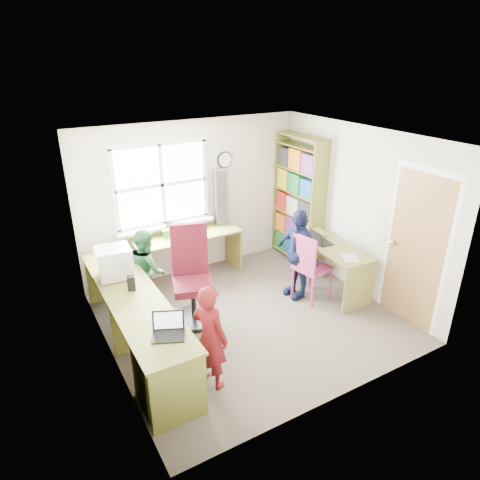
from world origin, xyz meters
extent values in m
cube|color=#494239|center=(0.00, 0.00, -0.01)|extent=(3.60, 3.40, 0.02)
cube|color=white|center=(0.00, 0.00, 2.41)|extent=(3.60, 3.40, 0.02)
cube|color=beige|center=(0.00, 1.71, 1.20)|extent=(3.60, 0.02, 2.40)
cube|color=beige|center=(0.00, -1.71, 1.20)|extent=(3.60, 0.02, 2.40)
cube|color=beige|center=(-1.81, 0.00, 1.20)|extent=(0.02, 3.40, 2.40)
cube|color=beige|center=(1.81, 0.00, 1.20)|extent=(0.02, 3.40, 2.40)
cube|color=white|center=(-0.50, 1.69, 1.50)|extent=(1.40, 0.01, 1.20)
cube|color=white|center=(-0.50, 1.68, 1.50)|extent=(1.48, 0.04, 1.28)
cube|color=#9A7242|center=(1.79, -1.05, 1.00)|extent=(0.02, 0.82, 2.00)
sphere|color=gold|center=(1.75, -0.72, 1.00)|extent=(0.07, 0.07, 0.07)
cylinder|color=black|center=(0.55, 1.68, 1.75)|extent=(0.26, 0.03, 0.26)
cylinder|color=white|center=(0.55, 1.66, 1.75)|extent=(0.22, 0.01, 0.22)
cube|color=olive|center=(-1.50, 0.10, 0.73)|extent=(0.60, 2.70, 0.03)
cube|color=olive|center=(-0.25, 1.42, 0.73)|extent=(1.65, 0.56, 0.03)
cube|color=olive|center=(-1.50, 0.10, 0.36)|extent=(0.56, 0.03, 0.72)
cube|color=olive|center=(-1.50, -1.22, 0.36)|extent=(0.56, 0.03, 0.72)
cube|color=olive|center=(-1.50, 1.42, 0.36)|extent=(0.56, 0.03, 0.72)
cube|color=olive|center=(0.55, 1.42, 0.36)|extent=(0.03, 0.52, 0.72)
cube|color=olive|center=(-1.50, -0.85, 0.36)|extent=(0.54, 0.45, 0.72)
cube|color=olive|center=(1.43, 0.03, 0.69)|extent=(0.62, 1.25, 0.03)
cube|color=olive|center=(1.41, -0.57, 0.34)|extent=(0.53, 0.05, 0.68)
cube|color=olive|center=(1.46, 0.62, 0.34)|extent=(0.53, 0.05, 0.68)
cube|color=olive|center=(1.65, 0.68, 1.05)|extent=(0.30, 0.02, 2.10)
cube|color=olive|center=(1.65, 1.68, 1.05)|extent=(0.30, 0.02, 2.10)
cube|color=olive|center=(1.65, 1.18, 2.09)|extent=(0.30, 1.00, 0.02)
cube|color=olive|center=(1.65, 1.18, 0.06)|extent=(0.30, 1.00, 0.02)
cube|color=olive|center=(1.65, 1.18, 0.42)|extent=(0.30, 1.00, 0.02)
cube|color=olive|center=(1.65, 1.18, 0.80)|extent=(0.30, 1.00, 0.02)
cube|color=olive|center=(1.65, 1.18, 1.18)|extent=(0.30, 1.00, 0.02)
cube|color=olive|center=(1.65, 1.18, 1.56)|extent=(0.30, 1.00, 0.02)
cube|color=olive|center=(1.65, 1.18, 1.94)|extent=(0.30, 1.00, 0.02)
cube|color=#B31F19|center=(1.65, 0.88, 0.21)|extent=(0.25, 0.28, 0.27)
cube|color=#194C9A|center=(1.65, 1.20, 0.21)|extent=(0.25, 0.30, 0.29)
cube|color=#1E8033|center=(1.65, 1.50, 0.22)|extent=(0.25, 0.26, 0.30)
cube|color=gold|center=(1.65, 0.88, 0.58)|extent=(0.25, 0.28, 0.30)
cube|color=#733380|center=(1.65, 1.20, 0.59)|extent=(0.25, 0.30, 0.32)
cube|color=orange|center=(1.65, 1.50, 0.57)|extent=(0.25, 0.26, 0.29)
cube|color=#262626|center=(1.65, 0.88, 0.97)|extent=(0.25, 0.28, 0.32)
cube|color=beige|center=(1.65, 1.20, 0.95)|extent=(0.25, 0.30, 0.29)
cube|color=#B31F19|center=(1.65, 1.50, 0.96)|extent=(0.25, 0.26, 0.30)
cube|color=#194C9A|center=(1.65, 0.88, 1.33)|extent=(0.25, 0.28, 0.29)
cube|color=#1E8033|center=(1.65, 1.20, 1.34)|extent=(0.25, 0.30, 0.30)
cube|color=gold|center=(1.65, 1.50, 1.35)|extent=(0.25, 0.26, 0.32)
cube|color=#733380|center=(1.65, 0.88, 1.72)|extent=(0.25, 0.28, 0.30)
cube|color=orange|center=(1.65, 1.20, 1.73)|extent=(0.25, 0.30, 0.32)
cube|color=#262626|center=(1.65, 1.50, 1.71)|extent=(0.25, 0.26, 0.29)
cylinder|color=black|center=(-0.67, 0.31, 0.03)|extent=(0.76, 0.76, 0.05)
cylinder|color=black|center=(-0.67, 0.31, 0.28)|extent=(0.08, 0.08, 0.45)
cube|color=#520F1D|center=(-0.67, 0.31, 0.54)|extent=(0.62, 0.62, 0.10)
cube|color=#520F1D|center=(-0.60, 0.54, 0.95)|extent=(0.48, 0.22, 0.71)
cylinder|color=#A83869|center=(0.90, -0.21, 0.24)|extent=(0.04, 0.04, 0.47)
cylinder|color=#A83869|center=(1.27, -0.14, 0.24)|extent=(0.04, 0.04, 0.47)
cylinder|color=#A83869|center=(0.83, 0.16, 0.24)|extent=(0.04, 0.04, 0.47)
cylinder|color=#A83869|center=(1.20, 0.23, 0.24)|extent=(0.04, 0.04, 0.47)
cube|color=#A83869|center=(1.05, 0.01, 0.48)|extent=(0.51, 0.51, 0.04)
cube|color=#A83869|center=(0.86, -0.02, 0.75)|extent=(0.10, 0.42, 0.52)
cube|color=white|center=(-1.54, 0.63, 0.76)|extent=(0.30, 0.25, 0.02)
cube|color=white|center=(-1.54, 0.63, 0.95)|extent=(0.42, 0.38, 0.37)
cube|color=#3F72F2|center=(-1.35, 0.62, 0.95)|extent=(0.03, 0.31, 0.27)
cube|color=black|center=(-1.43, -0.83, 0.76)|extent=(0.38, 0.34, 0.02)
cube|color=black|center=(-1.38, -0.72, 0.86)|extent=(0.31, 0.18, 0.21)
cube|color=white|center=(-1.38, -0.73, 0.86)|extent=(0.27, 0.15, 0.17)
cube|color=black|center=(1.39, 0.24, 0.72)|extent=(0.25, 0.32, 0.02)
cube|color=black|center=(1.28, 0.25, 0.82)|extent=(0.08, 0.31, 0.20)
cube|color=#3F72F2|center=(1.29, 0.25, 0.82)|extent=(0.06, 0.27, 0.16)
cube|color=black|center=(-1.47, 0.22, 0.84)|extent=(0.11, 0.11, 0.18)
cube|color=black|center=(-1.50, 0.79, 0.85)|extent=(0.12, 0.12, 0.20)
cube|color=black|center=(0.39, 1.54, 1.20)|extent=(0.20, 0.19, 0.90)
cube|color=red|center=(1.46, 0.52, 0.74)|extent=(0.39, 0.39, 0.06)
cube|color=beige|center=(-1.40, -0.47, 0.75)|extent=(0.25, 0.32, 0.00)
cube|color=beige|center=(1.40, -0.35, 0.71)|extent=(0.33, 0.36, 0.00)
imported|color=#327D33|center=(-0.55, 1.46, 0.89)|extent=(0.17, 0.15, 0.28)
imported|color=maroon|center=(-0.99, -0.85, 0.60)|extent=(0.43, 0.51, 1.19)
imported|color=#28652F|center=(-1.07, 0.91, 0.59)|extent=(0.47, 0.59, 1.18)
imported|color=#131C3E|center=(0.90, 0.18, 0.66)|extent=(0.41, 0.81, 1.32)
camera|label=1|loc=(-2.53, -4.15, 3.29)|focal=32.00mm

